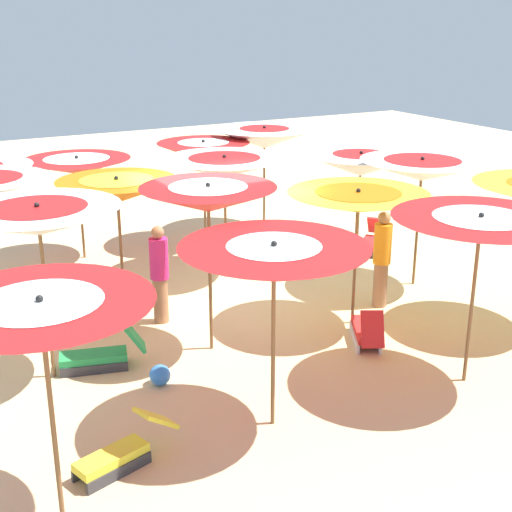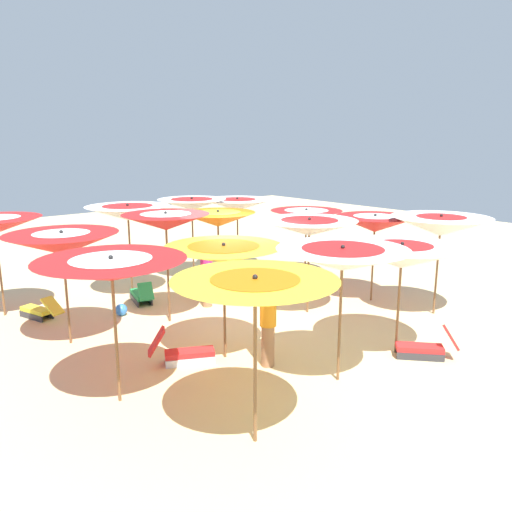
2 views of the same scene
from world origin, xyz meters
The scene contains 23 objects.
ground centered at (0.00, 0.00, -0.02)m, with size 38.65×38.65×0.04m, color beige.
beach_umbrella_0 centered at (-2.87, -4.09, 2.15)m, with size 2.18×2.18×2.38m.
beach_umbrella_1 centered at (-0.58, -3.65, 2.15)m, with size 2.19×2.19×2.39m.
beach_umbrella_2 centered at (1.17, -3.65, 1.93)m, with size 2.22×2.22×2.21m.
beach_umbrella_3 centered at (3.82, -2.94, 2.13)m, with size 2.27×2.27×2.40m.
beach_umbrella_4 centered at (-3.76, -1.83, 2.16)m, with size 2.27×2.27×2.38m.
beach_umbrella_5 centered at (-1.47, -1.62, 2.02)m, with size 2.18×2.18×2.24m.
beach_umbrella_6 centered at (1.63, -0.87, 2.07)m, with size 2.26×2.26×2.31m.
beach_umbrella_7 centered at (3.55, -1.32, 2.01)m, with size 1.96×1.96×2.26m.
beach_umbrella_8 centered at (-3.43, 1.01, 2.08)m, with size 2.19×2.19×2.35m.
beach_umbrella_9 centered at (-1.21, 0.78, 2.31)m, with size 1.93×1.93×2.54m.
beach_umbrella_10 centered at (0.74, 1.48, 2.09)m, with size 1.92×1.92×2.33m.
beach_umbrella_11 centered at (3.84, 1.29, 1.91)m, with size 2.11×2.11×2.12m.
beach_umbrella_13 centered at (-0.95, 3.07, 2.24)m, with size 2.14×2.14×2.48m.
beach_umbrella_14 centered at (1.26, 3.41, 2.25)m, with size 1.98×1.98×2.46m.
beach_umbrella_15 centered at (2.94, 3.40, 2.10)m, with size 2.17×2.17×2.34m.
lounger_0 centered at (-1.03, 2.43, 0.21)m, with size 0.67×1.25×0.64m.
lounger_1 centered at (1.37, -4.14, 0.21)m, with size 1.00×1.09×0.63m.
lounger_2 centered at (-2.22, -1.33, 0.22)m, with size 1.23×0.89×0.72m.
lounger_3 centered at (-3.40, 2.92, 0.21)m, with size 0.67×1.30×0.58m.
beachgoer_0 centered at (-1.12, -2.44, 0.87)m, with size 0.30×0.30×1.67m.
beachgoer_1 centered at (0.06, 1.08, 0.84)m, with size 0.30×0.30×1.62m.
beach_ball centered at (-1.88, 1.86, 0.14)m, with size 0.29×0.29×0.29m, color #337FE5.
Camera 2 is at (-6.96, -8.76, 4.04)m, focal length 35.40 mm.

